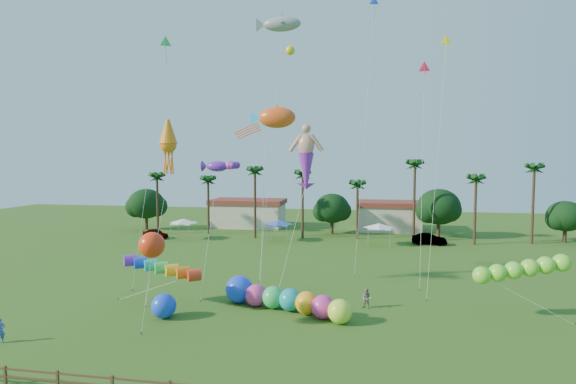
% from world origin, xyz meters
% --- Properties ---
extents(ground, '(160.00, 160.00, 0.00)m').
position_xyz_m(ground, '(0.00, 0.00, 0.00)').
color(ground, '#285116').
rests_on(ground, ground).
extents(tree_line, '(69.46, 8.91, 11.00)m').
position_xyz_m(tree_line, '(3.57, 44.00, 4.28)').
color(tree_line, '#3A2819').
rests_on(tree_line, ground).
extents(buildings_row, '(35.00, 7.00, 4.00)m').
position_xyz_m(buildings_row, '(-3.09, 50.00, 2.00)').
color(buildings_row, beige).
rests_on(buildings_row, ground).
extents(tent_row, '(31.00, 4.00, 0.60)m').
position_xyz_m(tent_row, '(-6.00, 36.33, 2.75)').
color(tent_row, white).
rests_on(tent_row, ground).
extents(car_a, '(4.41, 2.93, 1.40)m').
position_xyz_m(car_a, '(-24.55, 36.19, 0.70)').
color(car_a, '#4C4C54').
rests_on(car_a, ground).
extents(car_b, '(4.69, 1.92, 1.51)m').
position_xyz_m(car_b, '(14.86, 37.82, 0.76)').
color(car_b, '#4C4C54').
rests_on(car_b, ground).
extents(spectator_a, '(0.69, 0.65, 1.58)m').
position_xyz_m(spectator_a, '(-16.51, -1.41, 0.79)').
color(spectator_a, '#3354B5').
rests_on(spectator_a, ground).
extents(spectator_b, '(0.92, 0.82, 1.56)m').
position_xyz_m(spectator_b, '(6.36, 9.34, 0.78)').
color(spectator_b, gray).
rests_on(spectator_b, ground).
extents(caterpillar_inflatable, '(10.62, 5.59, 2.23)m').
position_xyz_m(caterpillar_inflatable, '(-0.12, 7.70, 0.94)').
color(caterpillar_inflatable, '#D8388B').
rests_on(caterpillar_inflatable, ground).
extents(blue_ball, '(1.82, 1.82, 1.82)m').
position_xyz_m(blue_ball, '(-8.30, 4.60, 0.91)').
color(blue_ball, blue).
rests_on(blue_ball, ground).
extents(rainbow_tube, '(9.02, 3.90, 3.37)m').
position_xyz_m(rainbow_tube, '(-8.22, 6.04, 2.90)').
color(rainbow_tube, red).
rests_on(rainbow_tube, ground).
extents(green_worm, '(9.73, 3.69, 3.98)m').
position_xyz_m(green_worm, '(14.54, 8.40, 3.22)').
color(green_worm, '#75DE31').
rests_on(green_worm, ground).
extents(orange_ball_kite, '(1.96, 1.96, 6.85)m').
position_xyz_m(orange_ball_kite, '(-7.64, 1.64, 5.99)').
color(orange_ball_kite, red).
rests_on(orange_ball_kite, ground).
extents(merman_kite, '(3.24, 5.68, 14.37)m').
position_xyz_m(merman_kite, '(0.69, 15.88, 11.47)').
color(merman_kite, tan).
rests_on(merman_kite, ground).
extents(fish_kite, '(5.54, 7.53, 16.65)m').
position_xyz_m(fish_kite, '(-2.08, 16.00, 15.55)').
color(fish_kite, '#ED501A').
rests_on(fish_kite, ground).
extents(shark_kite, '(5.56, 7.54, 26.61)m').
position_xyz_m(shark_kite, '(-2.58, 21.23, 25.65)').
color(shark_kite, gray).
rests_on(shark_kite, ground).
extents(squid_kite, '(1.70, 5.42, 15.17)m').
position_xyz_m(squid_kite, '(-10.75, 11.17, 12.89)').
color(squid_kite, orange).
rests_on(squid_kite, ground).
extents(lobster_kite, '(3.64, 4.40, 11.69)m').
position_xyz_m(lobster_kite, '(-6.54, 11.82, 11.03)').
color(lobster_kite, '#6A22AE').
rests_on(lobster_kite, ground).
extents(delta_kite_red, '(1.28, 4.39, 20.95)m').
position_xyz_m(delta_kite_red, '(11.51, 19.18, 19.98)').
color(delta_kite_red, '#FE1C49').
rests_on(delta_kite_red, ground).
extents(delta_kite_yellow, '(2.26, 3.73, 22.35)m').
position_xyz_m(delta_kite_yellow, '(12.82, 15.49, 21.26)').
color(delta_kite_yellow, yellow).
rests_on(delta_kite_yellow, ground).
extents(delta_kite_green, '(2.62, 3.87, 22.95)m').
position_xyz_m(delta_kite_green, '(-12.13, 13.86, 21.90)').
color(delta_kite_green, '#2FCA56').
rests_on(delta_kite_green, ground).
extents(delta_kite_blue, '(2.26, 4.25, 28.50)m').
position_xyz_m(delta_kite_blue, '(6.76, 22.64, 27.16)').
color(delta_kite_blue, blue).
rests_on(delta_kite_blue, ground).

